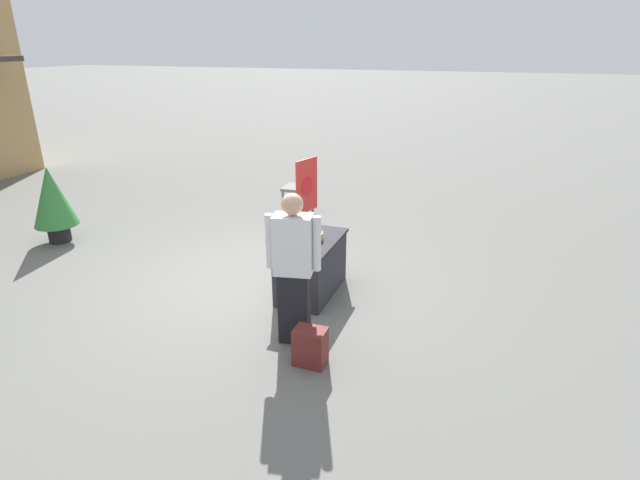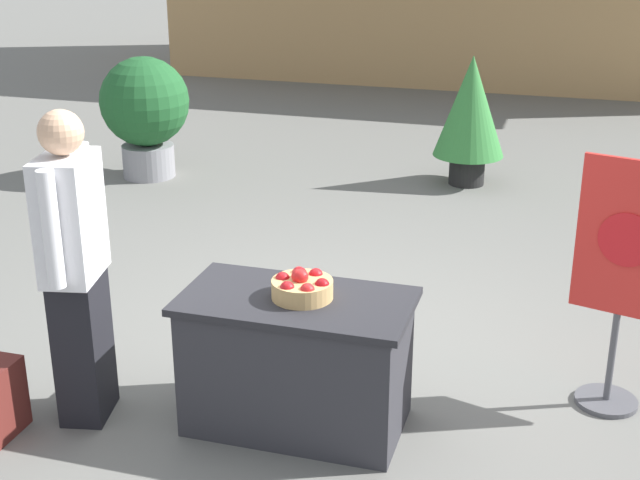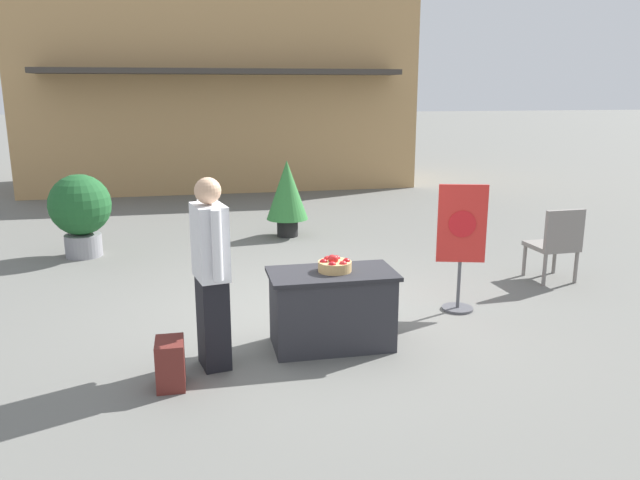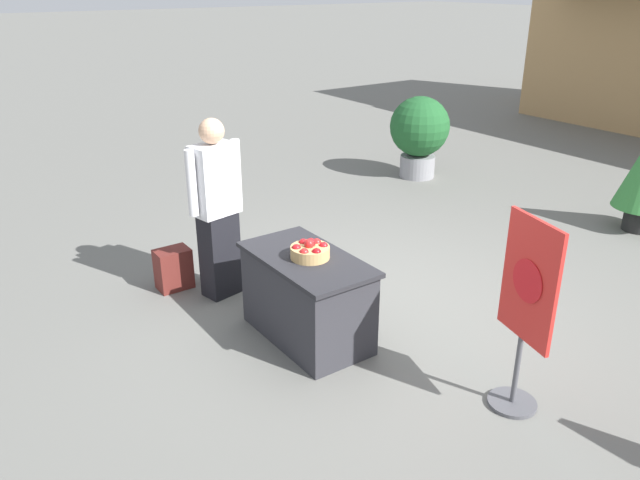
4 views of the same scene
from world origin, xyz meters
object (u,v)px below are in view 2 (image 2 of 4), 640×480
Objects in this scene: poster_board at (622,277)px; potted_plant_near_right at (145,108)px; person_visitor at (75,267)px; apple_basket at (302,286)px; potted_plant_far_right at (470,111)px; display_table at (297,362)px.

potted_plant_near_right is (-4.64, 3.39, -0.07)m from poster_board.
apple_basket is at bearing 0.41° from person_visitor.
apple_basket is 0.25× the size of potted_plant_far_right.
display_table is 0.84× the size of poster_board.
poster_board is at bearing -71.37° from potted_plant_far_right.
potted_plant_far_right reaches higher than potted_plant_near_right.
person_visitor reaches higher than poster_board.
potted_plant_near_right is (-2.98, 4.10, 0.34)m from display_table.
display_table is 1.86m from poster_board.
potted_plant_near_right is at bearing -110.71° from poster_board.
potted_plant_near_right is at bearing -168.11° from potted_plant_far_right.
potted_plant_far_right is at bearing 86.90° from apple_basket.
poster_board reaches higher than display_table.
potted_plant_far_right is at bearing 86.56° from display_table.
potted_plant_far_right is at bearing 62.17° from person_visitor.
person_visitor is 2.99m from poster_board.
display_table is 0.45m from apple_basket.
potted_plant_near_right is at bearing 126.33° from apple_basket.
display_table is 0.94× the size of potted_plant_far_right.
poster_board is 4.31m from potted_plant_far_right.
poster_board is (1.66, 0.71, 0.41)m from display_table.
display_table is at bearing -51.42° from poster_board.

